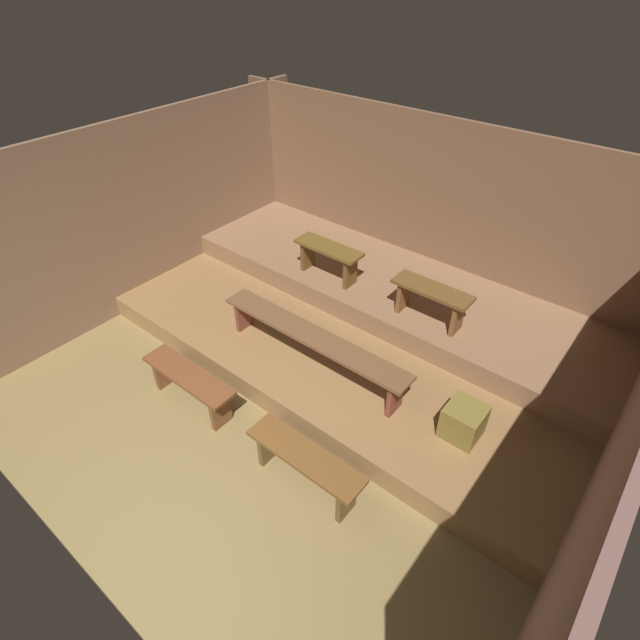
{
  "coord_description": "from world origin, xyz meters",
  "views": [
    {
      "loc": [
        2.56,
        -0.69,
        3.97
      ],
      "look_at": [
        -0.27,
        2.79,
        0.46
      ],
      "focal_mm": 27.99,
      "sensor_mm": 36.0,
      "label": 1
    }
  ],
  "objects_px": {
    "wooden_crate_lower": "(463,421)",
    "bench_lower_center": "(312,340)",
    "bench_middle_left": "(328,255)",
    "bench_floor_left": "(189,381)",
    "bench_floor_right": "(305,462)",
    "bench_middle_right": "(431,297)"
  },
  "relations": [
    {
      "from": "bench_lower_center",
      "to": "bench_middle_right",
      "type": "bearing_deg",
      "value": 58.58
    },
    {
      "from": "bench_middle_left",
      "to": "bench_middle_right",
      "type": "bearing_deg",
      "value": 0.0
    },
    {
      "from": "wooden_crate_lower",
      "to": "bench_lower_center",
      "type": "bearing_deg",
      "value": -174.9
    },
    {
      "from": "bench_floor_left",
      "to": "bench_floor_right",
      "type": "relative_size",
      "value": 1.0
    },
    {
      "from": "bench_lower_center",
      "to": "wooden_crate_lower",
      "type": "bearing_deg",
      "value": 5.1
    },
    {
      "from": "bench_floor_left",
      "to": "bench_middle_left",
      "type": "xyz_separation_m",
      "value": [
        0.07,
        2.21,
        0.51
      ]
    },
    {
      "from": "bench_floor_left",
      "to": "bench_lower_center",
      "type": "height_order",
      "value": "bench_lower_center"
    },
    {
      "from": "bench_floor_left",
      "to": "bench_middle_right",
      "type": "xyz_separation_m",
      "value": [
        1.5,
        2.21,
        0.51
      ]
    },
    {
      "from": "bench_middle_left",
      "to": "wooden_crate_lower",
      "type": "bearing_deg",
      "value": -23.12
    },
    {
      "from": "bench_floor_left",
      "to": "bench_middle_left",
      "type": "relative_size",
      "value": 1.3
    },
    {
      "from": "bench_floor_left",
      "to": "wooden_crate_lower",
      "type": "xyz_separation_m",
      "value": [
        2.46,
        1.19,
        0.12
      ]
    },
    {
      "from": "wooden_crate_lower",
      "to": "bench_middle_right",
      "type": "bearing_deg",
      "value": 133.38
    },
    {
      "from": "bench_lower_center",
      "to": "wooden_crate_lower",
      "type": "distance_m",
      "value": 1.69
    },
    {
      "from": "bench_floor_right",
      "to": "bench_middle_right",
      "type": "height_order",
      "value": "bench_middle_right"
    },
    {
      "from": "bench_lower_center",
      "to": "bench_middle_right",
      "type": "relative_size",
      "value": 2.61
    },
    {
      "from": "bench_floor_left",
      "to": "wooden_crate_lower",
      "type": "bearing_deg",
      "value": 25.83
    },
    {
      "from": "bench_lower_center",
      "to": "bench_middle_left",
      "type": "height_order",
      "value": "bench_middle_left"
    },
    {
      "from": "bench_floor_left",
      "to": "bench_floor_right",
      "type": "height_order",
      "value": "same"
    },
    {
      "from": "bench_middle_right",
      "to": "wooden_crate_lower",
      "type": "bearing_deg",
      "value": -46.62
    },
    {
      "from": "bench_lower_center",
      "to": "bench_middle_right",
      "type": "xyz_separation_m",
      "value": [
        0.71,
        1.17,
        0.22
      ]
    },
    {
      "from": "bench_middle_left",
      "to": "wooden_crate_lower",
      "type": "height_order",
      "value": "bench_middle_left"
    },
    {
      "from": "bench_floor_left",
      "to": "bench_middle_left",
      "type": "distance_m",
      "value": 2.27
    }
  ]
}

